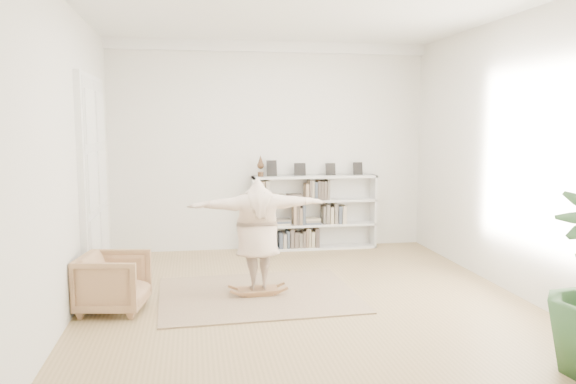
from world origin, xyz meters
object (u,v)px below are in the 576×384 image
(bookshelf, at_px, (314,213))
(rocker_board, at_px, (258,290))
(armchair, at_px, (114,282))
(person, at_px, (258,231))

(bookshelf, height_order, rocker_board, bookshelf)
(rocker_board, bearing_deg, armchair, -172.03)
(armchair, relative_size, rocker_board, 1.46)
(bookshelf, bearing_deg, armchair, -136.54)
(armchair, bearing_deg, rocker_board, -70.52)
(person, bearing_deg, rocker_board, 87.93)
(bookshelf, distance_m, person, 2.89)
(bookshelf, bearing_deg, person, -116.72)
(rocker_board, height_order, person, person)
(rocker_board, xyz_separation_m, person, (0.00, 0.00, 0.78))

